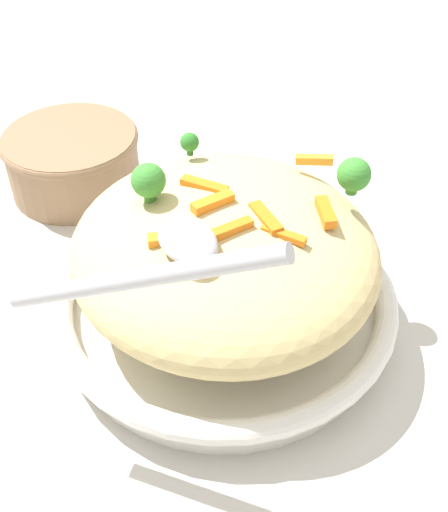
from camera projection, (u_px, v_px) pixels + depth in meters
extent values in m
plane|color=beige|center=(224.00, 320.00, 0.58)|extent=(2.40, 2.40, 0.00)
cylinder|color=white|center=(224.00, 310.00, 0.57)|extent=(0.28, 0.28, 0.02)
torus|color=white|center=(224.00, 293.00, 0.56)|extent=(0.30, 0.30, 0.02)
torus|color=black|center=(224.00, 290.00, 0.56)|extent=(0.29, 0.29, 0.00)
ellipsoid|color=#D1BA7A|center=(224.00, 250.00, 0.53)|extent=(0.26, 0.25, 0.09)
cube|color=orange|center=(210.00, 184.00, 0.52)|extent=(0.04, 0.03, 0.01)
cube|color=orange|center=(213.00, 202.00, 0.49)|extent=(0.01, 0.04, 0.01)
cube|color=orange|center=(230.00, 230.00, 0.47)|extent=(0.01, 0.04, 0.01)
cube|color=orange|center=(314.00, 160.00, 0.55)|extent=(0.02, 0.03, 0.01)
cube|color=orange|center=(266.00, 218.00, 0.49)|extent=(0.04, 0.01, 0.01)
cube|color=orange|center=(326.00, 212.00, 0.50)|extent=(0.04, 0.02, 0.01)
cube|color=orange|center=(284.00, 235.00, 0.47)|extent=(0.03, 0.02, 0.01)
cube|color=orange|center=(169.00, 239.00, 0.47)|extent=(0.02, 0.03, 0.01)
cylinder|color=#296820|center=(190.00, 151.00, 0.56)|extent=(0.01, 0.01, 0.01)
sphere|color=#2D7A28|center=(190.00, 142.00, 0.56)|extent=(0.02, 0.02, 0.02)
cylinder|color=#377928|center=(352.00, 189.00, 0.52)|extent=(0.01, 0.01, 0.01)
sphere|color=#3D8E33|center=(354.00, 174.00, 0.51)|extent=(0.03, 0.03, 0.03)
cylinder|color=#377928|center=(150.00, 196.00, 0.51)|extent=(0.01, 0.01, 0.01)
sphere|color=#3D8E33|center=(148.00, 180.00, 0.50)|extent=(0.03, 0.03, 0.03)
ellipsoid|color=#B7B7BC|center=(188.00, 240.00, 0.46)|extent=(0.06, 0.04, 0.02)
cylinder|color=#B7B7BC|center=(136.00, 279.00, 0.37)|extent=(0.14, 0.14, 0.09)
cylinder|color=#8C6B4C|center=(73.00, 162.00, 0.71)|extent=(0.14, 0.14, 0.07)
torus|color=#8C6B4C|center=(69.00, 139.00, 0.70)|extent=(0.15, 0.15, 0.01)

